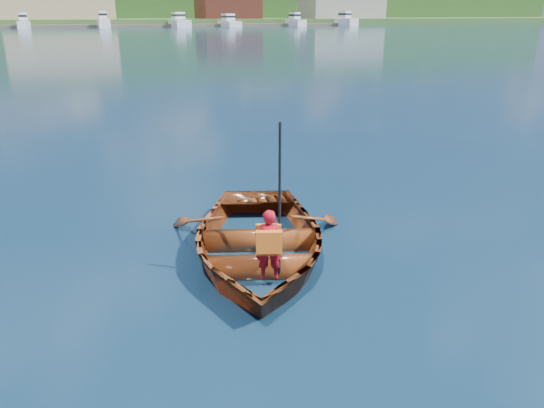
{
  "coord_description": "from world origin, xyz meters",
  "views": [
    {
      "loc": [
        -3.25,
        -7.7,
        3.5
      ],
      "look_at": [
        -0.7,
        -0.74,
        0.83
      ],
      "focal_mm": 35.0,
      "sensor_mm": 36.0,
      "label": 1
    }
  ],
  "objects_px": {
    "child_paddler": "(269,243)",
    "dock": "(83,26)",
    "rowboat": "(257,240)",
    "marina_yachts": "(84,22)"
  },
  "relations": [
    {
      "from": "child_paddler",
      "to": "dock",
      "type": "distance_m",
      "value": 149.65
    },
    {
      "from": "rowboat",
      "to": "dock",
      "type": "height_order",
      "value": "dock"
    },
    {
      "from": "marina_yachts",
      "to": "rowboat",
      "type": "bearing_deg",
      "value": -90.63
    },
    {
      "from": "rowboat",
      "to": "child_paddler",
      "type": "relative_size",
      "value": 2.29
    },
    {
      "from": "rowboat",
      "to": "marina_yachts",
      "type": "bearing_deg",
      "value": 89.37
    },
    {
      "from": "rowboat",
      "to": "marina_yachts",
      "type": "relative_size",
      "value": 0.03
    },
    {
      "from": "rowboat",
      "to": "marina_yachts",
      "type": "height_order",
      "value": "marina_yachts"
    },
    {
      "from": "dock",
      "to": "marina_yachts",
      "type": "height_order",
      "value": "marina_yachts"
    },
    {
      "from": "dock",
      "to": "rowboat",
      "type": "bearing_deg",
      "value": -90.55
    },
    {
      "from": "child_paddler",
      "to": "dock",
      "type": "xyz_separation_m",
      "value": [
        1.55,
        149.65,
        -0.23
      ]
    }
  ]
}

